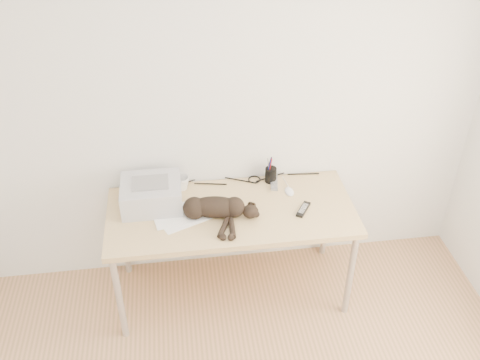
{
  "coord_description": "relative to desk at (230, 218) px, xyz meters",
  "views": [
    {
      "loc": [
        -0.31,
        -1.3,
        2.89
      ],
      "look_at": [
        0.05,
        1.34,
        1.01
      ],
      "focal_mm": 40.0,
      "sensor_mm": 36.0,
      "label": 1
    }
  ],
  "objects": [
    {
      "name": "cat",
      "position": [
        -0.12,
        -0.14,
        0.2
      ],
      "size": [
        0.64,
        0.36,
        0.15
      ],
      "rotation": [
        0.0,
        0.0,
        -0.18
      ],
      "color": "black",
      "rests_on": "desk"
    },
    {
      "name": "pen_cup",
      "position": [
        0.31,
        0.2,
        0.19
      ],
      "size": [
        0.08,
        0.08,
        0.2
      ],
      "color": "black",
      "rests_on": "desk"
    },
    {
      "name": "cable_tangle",
      "position": [
        0.0,
        0.22,
        0.14
      ],
      "size": [
        1.36,
        0.09,
        0.01
      ],
      "primitive_type": null,
      "color": "black",
      "rests_on": "desk"
    },
    {
      "name": "remote_grey",
      "position": [
        0.33,
        0.16,
        0.14
      ],
      "size": [
        0.08,
        0.18,
        0.02
      ],
      "primitive_type": "cube",
      "rotation": [
        0.0,
        0.0,
        -0.18
      ],
      "color": "gray",
      "rests_on": "desk"
    },
    {
      "name": "mug",
      "position": [
        -0.3,
        0.19,
        0.18
      ],
      "size": [
        0.14,
        0.14,
        0.1
      ],
      "primitive_type": "imported",
      "rotation": [
        0.0,
        0.0,
        0.48
      ],
      "color": "white",
      "rests_on": "desk"
    },
    {
      "name": "remote_black",
      "position": [
        0.46,
        -0.15,
        0.14
      ],
      "size": [
        0.12,
        0.16,
        0.02
      ],
      "primitive_type": "cube",
      "rotation": [
        0.0,
        0.0,
        -0.58
      ],
      "color": "black",
      "rests_on": "desk"
    },
    {
      "name": "papers",
      "position": [
        -0.32,
        -0.1,
        0.14
      ],
      "size": [
        0.4,
        0.34,
        0.01
      ],
      "color": "white",
      "rests_on": "desk"
    },
    {
      "name": "printer",
      "position": [
        -0.5,
        0.04,
        0.22
      ],
      "size": [
        0.38,
        0.33,
        0.18
      ],
      "color": "#B5B6BA",
      "rests_on": "desk"
    },
    {
      "name": "mouse",
      "position": [
        0.41,
        0.05,
        0.15
      ],
      "size": [
        0.06,
        0.1,
        0.03
      ],
      "primitive_type": "ellipsoid",
      "rotation": [
        0.0,
        0.0,
        0.05
      ],
      "color": "white",
      "rests_on": "desk"
    },
    {
      "name": "desk",
      "position": [
        0.0,
        0.0,
        0.0
      ],
      "size": [
        1.6,
        0.7,
        0.74
      ],
      "color": "tan",
      "rests_on": "floor"
    },
    {
      "name": "wall_back",
      "position": [
        0.0,
        0.27,
        0.69
      ],
      "size": [
        3.5,
        0.0,
        3.5
      ],
      "primitive_type": "plane",
      "rotation": [
        1.57,
        0.0,
        0.0
      ],
      "color": "silver",
      "rests_on": "floor"
    }
  ]
}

